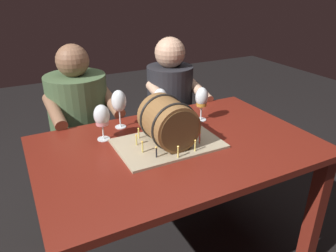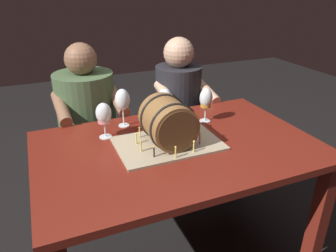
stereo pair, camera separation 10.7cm
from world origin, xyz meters
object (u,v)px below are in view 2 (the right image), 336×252
(wine_glass_rose, at_px, (104,115))
(barrel_cake, at_px, (168,125))
(wine_glass_empty, at_px, (122,100))
(wine_glass_white, at_px, (165,98))
(wine_glass_amber, at_px, (206,100))
(person_seated_left, at_px, (89,135))
(person_seated_right, at_px, (178,123))
(dining_table, at_px, (177,164))

(wine_glass_rose, bearing_deg, barrel_cake, -36.88)
(wine_glass_empty, xyz_separation_m, wine_glass_white, (0.26, 0.03, -0.03))
(barrel_cake, distance_m, wine_glass_white, 0.35)
(wine_glass_amber, height_order, person_seated_left, person_seated_left)
(wine_glass_amber, relative_size, person_seated_right, 0.17)
(barrel_cake, distance_m, wine_glass_empty, 0.33)
(wine_glass_rose, bearing_deg, wine_glass_empty, 38.73)
(wine_glass_rose, xyz_separation_m, person_seated_right, (0.63, 0.49, -0.36))
(barrel_cake, relative_size, person_seated_right, 0.44)
(dining_table, height_order, wine_glass_rose, wine_glass_rose)
(dining_table, bearing_deg, wine_glass_amber, 37.61)
(wine_glass_empty, bearing_deg, person_seated_left, 110.12)
(wine_glass_rose, bearing_deg, wine_glass_amber, -1.81)
(wine_glass_white, bearing_deg, wine_glass_rose, -161.61)
(dining_table, bearing_deg, person_seated_right, 65.31)
(wine_glass_amber, bearing_deg, person_seated_left, 139.23)
(barrel_cake, distance_m, person_seated_right, 0.85)
(wine_glass_rose, relative_size, person_seated_left, 0.16)
(barrel_cake, distance_m, wine_glass_rose, 0.33)
(wine_glass_white, height_order, person_seated_left, person_seated_left)
(wine_glass_amber, height_order, wine_glass_empty, wine_glass_empty)
(wine_glass_white, relative_size, person_seated_right, 0.15)
(person_seated_right, bearing_deg, wine_glass_white, -124.91)
(wine_glass_amber, bearing_deg, wine_glass_white, 142.32)
(barrel_cake, relative_size, wine_glass_rose, 2.69)
(barrel_cake, height_order, person_seated_left, person_seated_left)
(wine_glass_amber, xyz_separation_m, person_seated_right, (0.06, 0.50, -0.36))
(dining_table, height_order, wine_glass_amber, wine_glass_amber)
(wine_glass_amber, bearing_deg, wine_glass_rose, 178.19)
(dining_table, xyz_separation_m, wine_glass_empty, (-0.18, 0.32, 0.26))
(dining_table, relative_size, person_seated_right, 1.19)
(person_seated_right, bearing_deg, wine_glass_empty, -142.75)
(barrel_cake, height_order, wine_glass_amber, barrel_cake)
(dining_table, bearing_deg, barrel_cake, 154.52)
(wine_glass_amber, xyz_separation_m, wine_glass_empty, (-0.44, 0.12, 0.02))
(wine_glass_empty, distance_m, wine_glass_white, 0.26)
(wine_glass_rose, height_order, person_seated_right, person_seated_right)
(barrel_cake, bearing_deg, wine_glass_white, 70.22)
(wine_glass_empty, bearing_deg, wine_glass_rose, -141.27)
(wine_glass_rose, distance_m, person_seated_right, 0.87)
(wine_glass_white, bearing_deg, person_seated_right, 55.09)
(wine_glass_rose, bearing_deg, person_seated_right, 37.55)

